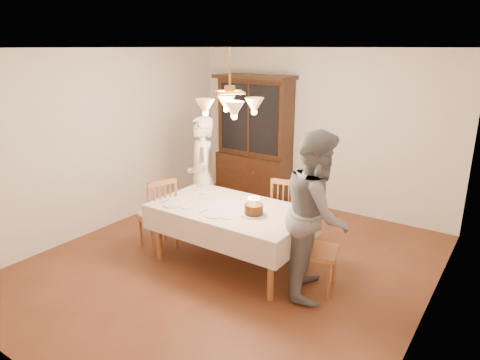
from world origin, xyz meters
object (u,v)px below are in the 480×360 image
Objects in this scene: birthday_cake at (254,210)px; elderly_woman at (202,176)px; dining_table at (231,213)px; china_hutch at (254,141)px; chair_far_side at (289,216)px.

elderly_woman is at bearing 154.55° from birthday_cake.
dining_table is 0.88× the size of china_hutch.
dining_table is at bearing -63.89° from china_hutch.
china_hutch is at bearing 136.66° from elderly_woman.
dining_table is 1.11× the size of elderly_woman.
dining_table is 0.39m from birthday_cake.
chair_far_side is at bearing -44.12° from china_hutch.
chair_far_side is (0.36, 0.83, -0.24)m from dining_table.
dining_table is at bearing 171.75° from birthday_cake.
chair_far_side is at bearing 90.43° from birthday_cake.
china_hutch is 7.20× the size of birthday_cake.
chair_far_side reaches higher than birthday_cake.
birthday_cake is at bearing -57.49° from china_hutch.
dining_table is 2.54m from china_hutch.
china_hutch is (-1.10, 2.25, 0.36)m from dining_table.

